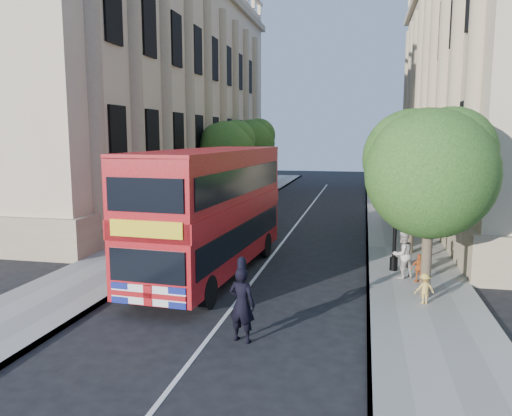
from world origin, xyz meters
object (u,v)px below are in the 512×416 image
Objects in this scene: lamp_post at (396,208)px; woman_pedestrian at (403,254)px; police_constable at (242,304)px; double_decker_bus at (211,208)px; box_van at (245,211)px.

lamp_post reaches higher than woman_pedestrian.
police_constable is 1.13× the size of woman_pedestrian.
woman_pedestrian is (6.89, 0.71, -1.56)m from double_decker_bus.
police_constable is (3.14, -13.32, -0.31)m from box_van.
police_constable is (2.55, -5.65, -1.56)m from double_decker_bus.
woman_pedestrian is (7.48, -6.95, -0.31)m from box_van.
lamp_post is 1.83m from woman_pedestrian.
woman_pedestrian is (4.34, 6.37, 0.01)m from police_constable.
lamp_post is at bearing -111.83° from woman_pedestrian.
box_van is at bearing 98.14° from double_decker_bus.
lamp_post is 1.09× the size of box_van.
double_decker_bus reaches higher than box_van.
lamp_post reaches higher than police_constable.
box_van is 2.43× the size of police_constable.
double_decker_bus is 5.86× the size of woman_pedestrian.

